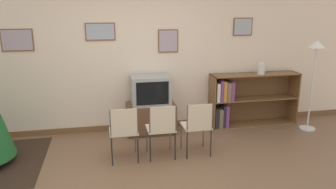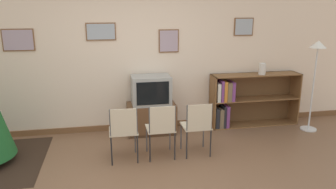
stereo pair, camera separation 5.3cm
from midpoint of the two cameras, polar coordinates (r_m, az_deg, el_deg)
wall_back at (r=5.73m, az=-5.55°, el=7.02°), size 8.71×0.11×2.70m
tv_console at (r=5.72m, az=-2.64°, el=-4.15°), size 0.83×0.46×0.53m
television at (r=5.57m, az=-2.70°, el=0.77°), size 0.66×0.45×0.49m
folding_chair_left at (r=4.64m, az=-7.41°, el=-6.23°), size 0.40×0.40×0.82m
folding_chair_center at (r=4.70m, az=-0.85°, el=-5.83°), size 0.40×0.40×0.82m
folding_chair_right at (r=4.81m, az=5.46°, el=-5.37°), size 0.40×0.40×0.82m
bookshelf at (r=6.17m, az=12.69°, el=-1.05°), size 1.65×0.36×0.96m
vase at (r=6.13m, az=16.33°, el=4.35°), size 0.13×0.13×0.21m
standing_lamp at (r=6.17m, az=24.62°, el=5.10°), size 0.28×0.28×1.59m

